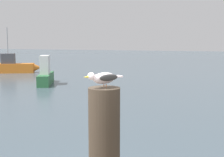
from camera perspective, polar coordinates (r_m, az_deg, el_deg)
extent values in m
cylinder|color=#382D23|center=(2.92, -1.39, -12.16)|extent=(0.28, 0.28, 1.08)
cylinder|color=tan|center=(2.80, -1.47, -1.24)|extent=(0.01, 0.01, 0.04)
cylinder|color=tan|center=(2.77, -1.05, -1.33)|extent=(0.01, 0.01, 0.04)
ellipsoid|color=silver|center=(2.77, -1.44, 0.07)|extent=(0.21, 0.24, 0.10)
sphere|color=silver|center=(2.69, -3.76, 0.44)|extent=(0.06, 0.06, 0.06)
cone|color=yellow|center=(2.67, -4.74, 0.27)|extent=(0.04, 0.05, 0.02)
cube|color=silver|center=(2.85, 0.96, 0.39)|extent=(0.11, 0.10, 0.01)
ellipsoid|color=#272727|center=(2.82, -1.93, 0.41)|extent=(0.14, 0.17, 0.06)
ellipsoid|color=#272727|center=(2.73, -0.58, 0.17)|extent=(0.14, 0.17, 0.06)
cube|color=orange|center=(24.96, -17.15, 1.78)|extent=(2.97, 1.88, 0.70)
cone|color=orange|center=(24.71, -13.40, 1.94)|extent=(0.98, 0.98, 0.75)
cube|color=#47474C|center=(24.99, -18.20, 3.43)|extent=(1.13, 0.90, 0.76)
cylinder|color=#A5A5A8|center=(24.94, -18.33, 6.53)|extent=(0.08, 0.08, 1.94)
cube|color=#2D6B3D|center=(18.49, -11.83, -0.06)|extent=(1.55, 2.81, 0.61)
cone|color=#2D6B3D|center=(20.00, -11.26, 0.60)|extent=(0.73, 0.73, 0.57)
cube|color=white|center=(18.22, -11.98, 2.44)|extent=(0.77, 1.04, 1.04)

